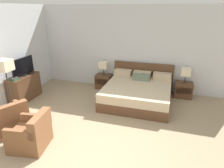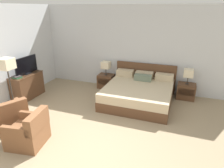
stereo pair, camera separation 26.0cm
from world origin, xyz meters
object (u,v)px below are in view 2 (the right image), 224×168
(bed, at_px, (139,93))
(tv, at_px, (26,66))
(table_lamp_left, at_px, (106,65))
(armchair_companion, at_px, (29,132))
(book_red_cover, at_px, (17,77))
(nightstand_left, at_px, (106,81))
(table_lamp_right, at_px, (189,73))
(armchair_by_window, at_px, (10,117))
(book_blue_cover, at_px, (17,76))
(floor_lamp, at_px, (7,69))
(dresser, at_px, (27,85))
(nightstand_right, at_px, (186,91))

(bed, height_order, tv, tv)
(table_lamp_left, xyz_separation_m, armchair_companion, (-0.34, -3.48, -0.55))
(table_lamp_left, xyz_separation_m, book_red_cover, (-2.01, -1.94, -0.06))
(nightstand_left, height_order, armchair_companion, armchair_companion)
(bed, xyz_separation_m, table_lamp_right, (1.34, 0.71, 0.54))
(nightstand_left, relative_size, book_red_cover, 2.43)
(table_lamp_left, height_order, armchair_by_window, table_lamp_left)
(book_blue_cover, bearing_deg, nightstand_left, 43.77)
(table_lamp_right, distance_m, tv, 4.94)
(armchair_companion, bearing_deg, book_red_cover, 137.42)
(table_lamp_left, bearing_deg, armchair_by_window, -110.29)
(book_red_cover, distance_m, floor_lamp, 0.96)
(table_lamp_right, distance_m, armchair_by_window, 5.00)
(table_lamp_right, height_order, book_blue_cover, table_lamp_right)
(bed, bearing_deg, dresser, -165.50)
(table_lamp_left, height_order, book_blue_cover, table_lamp_left)
(bed, distance_m, tv, 3.53)
(book_blue_cover, bearing_deg, dresser, 91.13)
(floor_lamp, bearing_deg, book_blue_cover, 123.96)
(bed, height_order, nightstand_left, bed)
(table_lamp_left, distance_m, book_blue_cover, 2.80)
(dresser, distance_m, armchair_companion, 2.54)
(table_lamp_left, bearing_deg, tv, -143.45)
(floor_lamp, bearing_deg, tv, 112.48)
(armchair_by_window, relative_size, floor_lamp, 0.60)
(book_blue_cover, relative_size, armchair_companion, 0.29)
(table_lamp_left, relative_size, table_lamp_right, 1.00)
(bed, height_order, dresser, bed)
(armchair_companion, bearing_deg, tv, 130.56)
(nightstand_left, xyz_separation_m, book_red_cover, (-2.01, -1.94, 0.53))
(book_red_cover, bearing_deg, tv, 92.08)
(nightstand_right, xyz_separation_m, book_red_cover, (-4.69, -1.94, 0.53))
(nightstand_right, bearing_deg, armchair_by_window, -140.65)
(table_lamp_right, xyz_separation_m, tv, (-4.70, -1.50, 0.18))
(book_blue_cover, distance_m, armchair_by_window, 1.57)
(bed, height_order, armchair_by_window, bed)
(bed, distance_m, table_lamp_left, 1.61)
(nightstand_right, height_order, table_lamp_right, table_lamp_right)
(nightstand_right, distance_m, table_lamp_left, 2.74)
(bed, xyz_separation_m, dresser, (-3.37, -0.87, 0.10))
(bed, distance_m, table_lamp_right, 1.61)
(nightstand_right, height_order, book_red_cover, book_red_cover)
(book_blue_cover, height_order, armchair_by_window, book_blue_cover)
(book_red_cover, bearing_deg, armchair_companion, -42.58)
(nightstand_right, relative_size, armchair_companion, 0.68)
(table_lamp_right, height_order, armchair_companion, table_lamp_right)
(nightstand_right, xyz_separation_m, table_lamp_left, (-2.68, 0.00, 0.59))
(bed, xyz_separation_m, tv, (-3.37, -0.79, 0.72))
(tv, height_order, book_red_cover, tv)
(book_red_cover, distance_m, book_blue_cover, 0.03)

